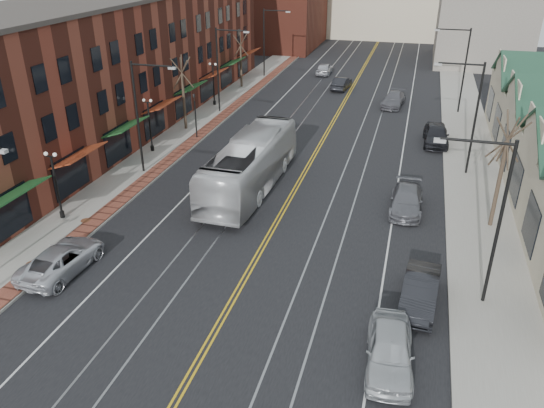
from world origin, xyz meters
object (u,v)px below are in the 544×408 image
Objects in this scene: parked_car_a at (390,350)px; transit_bus at (250,164)px; parked_car_b at (420,291)px; parked_car_c at (406,200)px; parked_suv at (62,259)px; parked_car_d at (436,135)px.

transit_bus is at bearing 121.44° from parked_car_a.
parked_car_b reaches higher than parked_car_c.
transit_bus is 2.53× the size of parked_suv.
parked_car_b is at bearing 139.70° from transit_bus.
parked_car_c is (0.00, 14.31, -0.09)m from parked_car_a.
parked_car_d reaches higher than parked_car_b.
parked_suv is 17.98m from parked_car_b.
parked_car_b is at bearing -93.81° from parked_car_d.
transit_bus reaches higher than parked_car_a.
parked_car_a reaches higher than parked_car_c.
transit_bus reaches higher than parked_car_d.
transit_bus reaches higher than parked_suv.
parked_car_d reaches higher than parked_suv.
parked_car_a is 1.02× the size of parked_car_b.
parked_car_b is (11.57, -10.39, -1.06)m from transit_bus.
parked_car_d reaches higher than parked_car_c.
parked_car_b is 23.08m from parked_car_d.
transit_bus is 2.81× the size of parked_car_a.
parked_car_a is 14.31m from parked_car_c.
parked_car_a is (16.80, -2.45, 0.08)m from parked_suv.
transit_bus is at bearing 142.51° from parked_car_b.
parked_car_d is (12.30, 12.67, -0.97)m from transit_bus.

